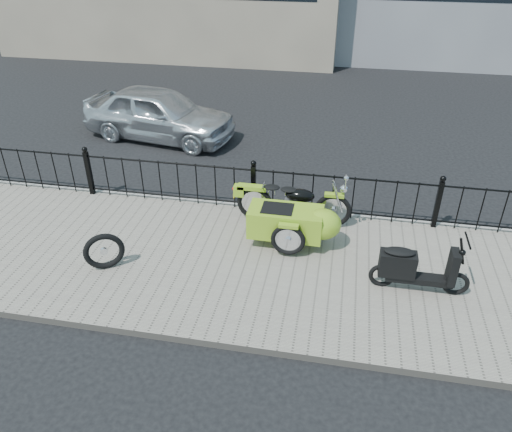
% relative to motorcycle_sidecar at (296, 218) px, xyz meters
% --- Properties ---
extents(ground, '(120.00, 120.00, 0.00)m').
position_rel_motorcycle_sidecar_xyz_m(ground, '(-0.97, -0.33, -0.59)').
color(ground, black).
rests_on(ground, ground).
extents(sidewalk, '(30.00, 3.80, 0.12)m').
position_rel_motorcycle_sidecar_xyz_m(sidewalk, '(-0.97, -0.83, -0.53)').
color(sidewalk, gray).
rests_on(sidewalk, ground).
extents(curb, '(30.00, 0.10, 0.12)m').
position_rel_motorcycle_sidecar_xyz_m(curb, '(-0.97, 1.11, -0.53)').
color(curb, gray).
rests_on(curb, ground).
extents(iron_fence, '(14.11, 0.11, 1.08)m').
position_rel_motorcycle_sidecar_xyz_m(iron_fence, '(-0.97, 0.97, -0.01)').
color(iron_fence, black).
rests_on(iron_fence, sidewalk).
extents(motorcycle_sidecar, '(2.28, 1.48, 0.98)m').
position_rel_motorcycle_sidecar_xyz_m(motorcycle_sidecar, '(0.00, 0.00, 0.00)').
color(motorcycle_sidecar, black).
rests_on(motorcycle_sidecar, sidewalk).
extents(scooter, '(1.54, 0.45, 1.04)m').
position_rel_motorcycle_sidecar_xyz_m(scooter, '(1.95, -1.03, -0.07)').
color(scooter, black).
rests_on(scooter, sidewalk).
extents(spare_tire, '(0.63, 0.43, 0.68)m').
position_rel_motorcycle_sidecar_xyz_m(spare_tire, '(-3.03, -1.41, -0.14)').
color(spare_tire, black).
rests_on(spare_tire, sidewalk).
extents(sedan_car, '(4.27, 2.29, 1.38)m').
position_rel_motorcycle_sidecar_xyz_m(sedan_car, '(-4.19, 4.43, 0.10)').
color(sedan_car, silver).
rests_on(sedan_car, ground).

